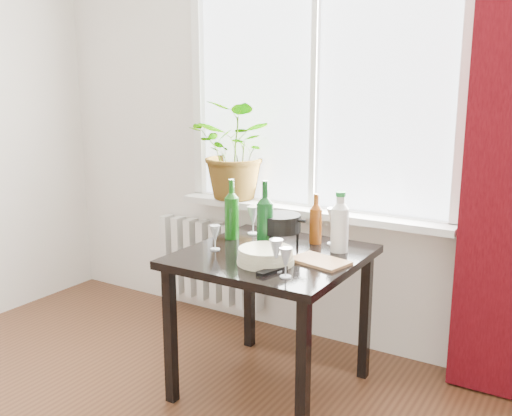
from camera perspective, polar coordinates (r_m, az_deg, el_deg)
The scene contains 18 objects.
window at distance 3.36m, azimuth 6.07°, elevation 12.92°, with size 1.72×0.08×1.62m.
windowsill at distance 3.38m, azimuth 5.26°, elevation -0.31°, with size 1.72×0.20×0.04m.
radiator at distance 3.90m, azimuth -4.63°, elevation -5.34°, with size 0.80×0.10×0.55m.
table at distance 2.87m, azimuth 1.62°, elevation -6.25°, with size 0.85×0.85×0.74m.
potted_plant at distance 3.58m, azimuth -1.78°, elevation 5.77°, with size 0.55×0.48×0.62m, color #42751F.
wine_bottle_left at distance 3.06m, azimuth -2.45°, elevation -0.07°, with size 0.08×0.08×0.33m, color #104A0E, non-canonical shape.
wine_bottle_right at distance 2.85m, azimuth 0.91°, elevation -0.68°, with size 0.08×0.08×0.36m, color #0B3A12, non-canonical shape.
bottle_amber at distance 2.99m, azimuth 6.00°, elevation -1.02°, with size 0.07×0.07×0.27m, color #71330C, non-canonical shape.
cleaning_bottle at distance 2.85m, azimuth 8.39°, elevation -1.31°, with size 0.09×0.09×0.31m, color silver, non-canonical shape.
wineglass_front_right at distance 2.55m, azimuth 2.02°, elevation -4.73°, with size 0.06×0.06×0.15m, color #B8BDC6, non-canonical shape.
wineglass_far_right at distance 2.48m, azimuth 2.99°, elevation -5.45°, with size 0.06×0.06×0.14m, color silver, non-canonical shape.
wineglass_back_center at distance 2.99m, azimuth 7.86°, elevation -1.78°, with size 0.09×0.09×0.20m, color silver, non-canonical shape.
wineglass_back_left at distance 3.17m, azimuth -0.31°, elevation -1.20°, with size 0.07×0.07×0.16m, color silver, non-canonical shape.
wineglass_front_left at distance 2.88m, azimuth -4.12°, elevation -2.95°, with size 0.05×0.05×0.13m, color silver, non-canonical shape.
plate_stack at distance 2.67m, azimuth 0.96°, elevation -4.81°, with size 0.27×0.27×0.07m, color beige.
fondue_pot at distance 2.93m, azimuth 2.35°, elevation -2.27°, with size 0.25×0.22×0.17m, color black, non-canonical shape.
tv_remote at distance 2.55m, azimuth 1.61°, elevation -6.28°, with size 0.05×0.16×0.02m, color black.
cutting_board at distance 2.70m, azimuth 6.39°, elevation -5.31°, with size 0.26×0.17×0.01m, color #A8784C.
Camera 1 is at (1.45, -0.81, 1.57)m, focal length 40.00 mm.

